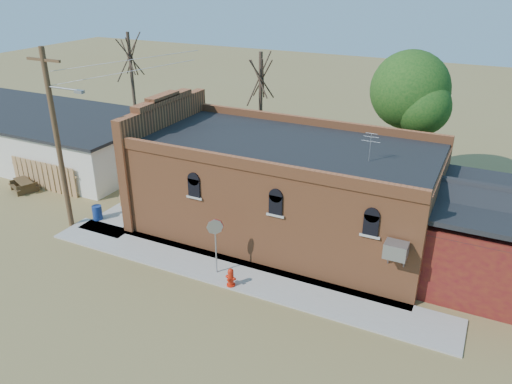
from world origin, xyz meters
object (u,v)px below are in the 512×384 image
at_px(stop_sign, 215,232).
at_px(trash_barrel, 97,213).
at_px(brick_bar, 279,187).
at_px(picnic_table, 24,184).
at_px(utility_pole, 58,137).
at_px(fire_hydrant, 231,277).

bearing_deg(stop_sign, trash_barrel, 156.30).
distance_m(brick_bar, picnic_table, 15.83).
xyz_separation_m(brick_bar, utility_pole, (-9.79, -4.29, 2.43)).
height_order(brick_bar, fire_hydrant, brick_bar).
bearing_deg(trash_barrel, utility_pole, -130.78).
xyz_separation_m(brick_bar, trash_barrel, (-8.94, -3.32, -1.88)).
xyz_separation_m(utility_pole, trash_barrel, (0.84, 0.98, -4.31)).
xyz_separation_m(utility_pole, picnic_table, (-5.76, 2.00, -4.34)).
relative_size(brick_bar, trash_barrel, 21.53).
relative_size(fire_hydrant, stop_sign, 0.32).
bearing_deg(picnic_table, trash_barrel, 14.18).
relative_size(brick_bar, picnic_table, 8.52).
relative_size(utility_pole, picnic_table, 4.68).
relative_size(utility_pole, fire_hydrant, 10.96).
bearing_deg(picnic_table, utility_pole, 3.82).
bearing_deg(picnic_table, brick_bar, 31.36).
distance_m(stop_sign, trash_barrel, 8.45).
height_order(utility_pole, stop_sign, utility_pole).
bearing_deg(brick_bar, trash_barrel, -159.66).
bearing_deg(picnic_table, fire_hydrant, 11.50).
relative_size(fire_hydrant, trash_barrel, 1.08).
bearing_deg(trash_barrel, brick_bar, 20.34).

